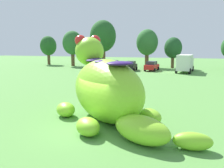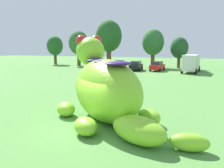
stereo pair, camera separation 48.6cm
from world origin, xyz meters
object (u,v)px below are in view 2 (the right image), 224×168
at_px(spectator_by_cars, 98,70).
at_px(car_orange, 118,65).
at_px(spectator_mid_field, 90,76).
at_px(car_black, 136,66).
at_px(giant_inflatable_creature, 106,89).
at_px(car_red, 157,66).
at_px(box_truck, 191,63).

bearing_deg(spectator_by_cars, car_orange, 89.33).
bearing_deg(spectator_mid_field, car_black, 84.91).
xyz_separation_m(giant_inflatable_creature, car_red, (-1.49, 28.66, -0.99)).
bearing_deg(car_orange, car_black, -16.13).
bearing_deg(car_red, box_truck, -6.42).
distance_m(car_black, car_red, 3.76).
xyz_separation_m(car_black, box_truck, (9.38, 0.11, 0.74)).
bearing_deg(spectator_mid_field, box_truck, 56.47).
height_order(box_truck, spectator_mid_field, box_truck).
xyz_separation_m(car_orange, spectator_by_cars, (-0.11, -9.52, -0.01)).
bearing_deg(car_orange, box_truck, -4.18).
distance_m(box_truck, spectator_by_cars, 15.74).
bearing_deg(box_truck, giant_inflatable_creature, -98.54).
xyz_separation_m(car_red, spectator_mid_field, (-5.13, -16.98, -0.01)).
relative_size(car_orange, spectator_mid_field, 2.50).
bearing_deg(car_black, box_truck, 0.69).
bearing_deg(spectator_mid_field, car_red, 73.19).
height_order(car_black, car_red, same).
relative_size(spectator_mid_field, spectator_by_cars, 1.00).
height_order(car_black, spectator_by_cars, car_black).
bearing_deg(box_truck, car_black, -179.31).
distance_m(spectator_mid_field, spectator_by_cars, 8.13).
xyz_separation_m(car_orange, car_red, (7.38, -0.31, 0.00)).
bearing_deg(car_red, car_black, -168.42).
bearing_deg(spectator_mid_field, car_orange, 97.41).
xyz_separation_m(box_truck, spectator_by_cars, (-13.19, -8.56, -0.75)).
height_order(giant_inflatable_creature, spectator_mid_field, giant_inflatable_creature).
bearing_deg(car_red, giant_inflatable_creature, -87.02).
bearing_deg(car_orange, spectator_mid_field, -82.59).
bearing_deg(spectator_by_cars, car_red, 50.86).
bearing_deg(giant_inflatable_creature, car_black, 100.50).
bearing_deg(giant_inflatable_creature, car_red, 92.98).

